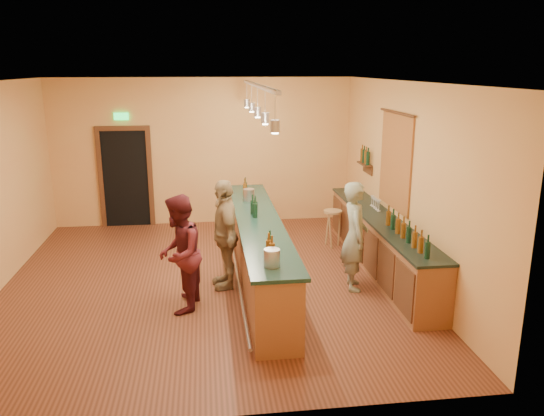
{
  "coord_description": "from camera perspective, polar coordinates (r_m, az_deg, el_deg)",
  "views": [
    {
      "loc": [
        0.02,
        -8.14,
        3.42
      ],
      "look_at": [
        1.09,
        0.2,
        1.17
      ],
      "focal_mm": 35.0,
      "sensor_mm": 36.0,
      "label": 1
    }
  ],
  "objects": [
    {
      "name": "floor",
      "position": [
        8.83,
        -6.94,
        -7.91
      ],
      "size": [
        7.0,
        7.0,
        0.0
      ],
      "primitive_type": "plane",
      "color": "#532917",
      "rests_on": "ground"
    },
    {
      "name": "wall_front",
      "position": [
        4.99,
        -7.08,
        -6.56
      ],
      "size": [
        6.5,
        0.02,
        3.2
      ],
      "primitive_type": "cube",
      "color": "#E39755",
      "rests_on": "floor"
    },
    {
      "name": "bar_stool",
      "position": [
        10.33,
        6.55,
        -1.03
      ],
      "size": [
        0.35,
        0.35,
        0.73
      ],
      "rotation": [
        0.0,
        0.0,
        -0.05
      ],
      "color": "#A97B4C",
      "rests_on": "floor"
    },
    {
      "name": "back_counter",
      "position": [
        9.3,
        11.6,
        -3.71
      ],
      "size": [
        0.6,
        4.55,
        1.27
      ],
      "color": "brown",
      "rests_on": "floor"
    },
    {
      "name": "customer_a",
      "position": [
        7.64,
        -9.95,
        -4.89
      ],
      "size": [
        0.79,
        0.93,
        1.7
      ],
      "primitive_type": "imported",
      "rotation": [
        0.0,
        0.0,
        -1.76
      ],
      "color": "#59191E",
      "rests_on": "floor"
    },
    {
      "name": "tapestry",
      "position": [
        9.26,
        13.14,
        4.84
      ],
      "size": [
        0.03,
        1.4,
        1.6
      ],
      "primitive_type": "cube",
      "color": "#A22720",
      "rests_on": "wall_right"
    },
    {
      "name": "ceiling",
      "position": [
        8.14,
        -7.66,
        13.31
      ],
      "size": [
        6.5,
        7.0,
        0.02
      ],
      "primitive_type": "cube",
      "color": "silver",
      "rests_on": "wall_back"
    },
    {
      "name": "doorway",
      "position": [
        11.96,
        -15.47,
        3.4
      ],
      "size": [
        1.15,
        0.09,
        2.48
      ],
      "color": "black",
      "rests_on": "wall_back"
    },
    {
      "name": "pendant_track",
      "position": [
        8.19,
        -1.57,
        11.92
      ],
      "size": [
        0.11,
        4.6,
        0.5
      ],
      "color": "silver",
      "rests_on": "ceiling"
    },
    {
      "name": "tasting_bar",
      "position": [
        8.65,
        -1.46,
        -4.0
      ],
      "size": [
        0.74,
        5.1,
        1.38
      ],
      "color": "brown",
      "rests_on": "floor"
    },
    {
      "name": "customer_b",
      "position": [
        8.36,
        -5.09,
        -2.81
      ],
      "size": [
        0.55,
        1.07,
        1.75
      ],
      "primitive_type": "imported",
      "rotation": [
        0.0,
        0.0,
        -1.45
      ],
      "color": "#997A51",
      "rests_on": "floor"
    },
    {
      "name": "wall_back",
      "position": [
        11.78,
        -7.36,
        5.99
      ],
      "size": [
        6.5,
        0.02,
        3.2
      ],
      "primitive_type": "cube",
      "color": "#E39755",
      "rests_on": "floor"
    },
    {
      "name": "bartender",
      "position": [
        8.36,
        8.89,
        -3.0
      ],
      "size": [
        0.48,
        0.67,
        1.73
      ],
      "primitive_type": "imported",
      "rotation": [
        0.0,
        0.0,
        1.46
      ],
      "color": "gray",
      "rests_on": "floor"
    },
    {
      "name": "wall_right",
      "position": [
        8.95,
        14.04,
        2.8
      ],
      "size": [
        0.02,
        7.0,
        3.2
      ],
      "primitive_type": "cube",
      "color": "#E39755",
      "rests_on": "floor"
    },
    {
      "name": "bottle_shelf",
      "position": [
        10.67,
        10.01,
        5.3
      ],
      "size": [
        0.17,
        0.55,
        0.54
      ],
      "color": "#4F2D17",
      "rests_on": "wall_right"
    }
  ]
}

